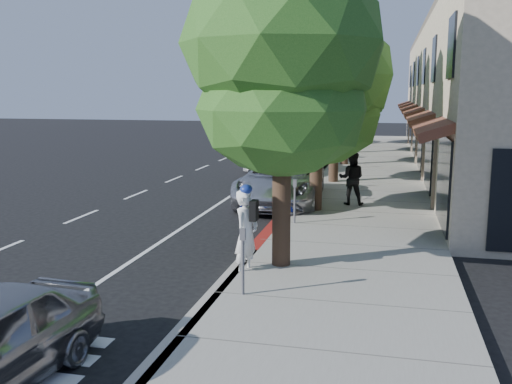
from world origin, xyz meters
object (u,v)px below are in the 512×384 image
(silver_suv, at_px, (281,181))
(dark_sedan, at_px, (279,158))
(street_tree_5, at_px, (359,83))
(cyclist, at_px, (246,234))
(street_tree_2, at_px, (336,76))
(dark_suv_far, at_px, (336,133))
(street_tree_4, at_px, (354,74))
(pedestrian, at_px, (352,178))
(bicycle, at_px, (266,205))
(street_tree_0, at_px, (283,50))
(street_tree_3, at_px, (346,72))
(street_tree_1, at_px, (318,79))
(white_pickup, at_px, (282,150))

(silver_suv, height_order, dark_sedan, silver_suv)
(street_tree_5, distance_m, cyclist, 30.73)
(street_tree_2, distance_m, dark_suv_far, 18.42)
(street_tree_2, distance_m, silver_suv, 5.98)
(street_tree_4, bearing_deg, dark_suv_far, 104.01)
(cyclist, xyz_separation_m, pedestrian, (1.70, 7.64, 0.11))
(street_tree_4, xyz_separation_m, street_tree_5, (-0.00, 6.00, -0.47))
(street_tree_2, bearing_deg, bicycle, -101.25)
(street_tree_0, xyz_separation_m, silver_suv, (-1.40, 7.50, -3.90))
(street_tree_3, xyz_separation_m, street_tree_5, (0.00, 12.00, -0.41))
(silver_suv, bearing_deg, street_tree_1, -49.64)
(street_tree_1, bearing_deg, street_tree_4, 90.00)
(street_tree_0, xyz_separation_m, white_pickup, (-3.10, 17.00, -3.82))
(dark_suv_far, bearing_deg, street_tree_4, -70.08)
(street_tree_1, relative_size, dark_suv_far, 1.35)
(street_tree_2, relative_size, pedestrian, 4.12)
(street_tree_1, xyz_separation_m, silver_suv, (-1.40, 1.50, -3.44))
(pedestrian, bearing_deg, street_tree_3, -84.21)
(street_tree_0, bearing_deg, cyclist, -141.47)
(street_tree_1, height_order, cyclist, street_tree_1)
(dark_sedan, distance_m, dark_suv_far, 15.77)
(street_tree_3, bearing_deg, bicycle, -96.11)
(street_tree_3, distance_m, pedestrian, 11.58)
(street_tree_0, xyz_separation_m, street_tree_2, (0.00, 12.00, -0.22))
(dark_suv_far, bearing_deg, street_tree_0, -81.23)
(street_tree_1, xyz_separation_m, bicycle, (-1.39, -1.00, -3.81))
(street_tree_2, relative_size, cyclist, 3.92)
(dark_suv_far, xyz_separation_m, pedestrian, (2.55, -22.87, 0.15))
(street_tree_4, bearing_deg, street_tree_0, -90.00)
(street_tree_5, relative_size, silver_suv, 1.26)
(dark_sedan, bearing_deg, street_tree_3, 54.67)
(dark_suv_far, bearing_deg, bicycle, -83.85)
(silver_suv, bearing_deg, street_tree_0, -82.09)
(dark_sedan, distance_m, pedestrian, 8.10)
(street_tree_1, relative_size, cyclist, 3.79)
(street_tree_3, height_order, cyclist, street_tree_3)
(street_tree_2, xyz_separation_m, street_tree_3, (-0.00, 6.00, 0.39))
(cyclist, relative_size, pedestrian, 1.05)
(street_tree_4, relative_size, dark_sedan, 1.62)
(street_tree_1, distance_m, white_pickup, 11.91)
(street_tree_4, relative_size, silver_suv, 1.36)
(street_tree_1, height_order, dark_suv_far, street_tree_1)
(bicycle, distance_m, dark_sedan, 9.39)
(dark_sedan, xyz_separation_m, white_pickup, (-0.35, 2.72, 0.09))
(white_pickup, bearing_deg, silver_suv, -73.64)
(bicycle, bearing_deg, street_tree_0, -164.50)
(street_tree_0, height_order, dark_sedan, street_tree_0)
(street_tree_1, relative_size, street_tree_5, 0.96)
(dark_sedan, bearing_deg, dark_suv_far, 86.57)
(street_tree_2, height_order, silver_suv, street_tree_2)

